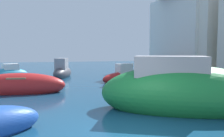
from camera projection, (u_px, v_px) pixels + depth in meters
The scene contains 10 objects.
ground at pixel (125, 135), 6.12m from camera, with size 80.00×80.00×0.00m, color navy.
moored_boat_1 at pixel (182, 92), 8.56m from camera, with size 6.60×4.81×2.50m.
moored_boat_2 at pixel (8, 74), 18.37m from camera, with size 3.38×2.53×1.39m.
moored_boat_3 at pixel (122, 77), 16.57m from camera, with size 3.37×2.15×1.47m.
moored_boat_5 at pixel (19, 86), 12.14m from camera, with size 4.88×2.04×1.35m.
moored_boat_7 at pixel (160, 71), 20.64m from camera, with size 3.73×2.40×1.73m.
moored_boat_8 at pixel (219, 83), 13.58m from camera, with size 3.35×1.66×1.03m.
moored_boat_10 at pixel (62, 71), 19.55m from camera, with size 2.27×3.93×1.82m.
waterfront_building_annex at pixel (210, 21), 22.15m from camera, with size 6.51×7.82×8.95m.
waterfront_building_far at pixel (197, 26), 24.05m from camera, with size 7.07×9.50×8.38m.
Camera 1 is at (-1.88, -5.67, 2.23)m, focal length 37.30 mm.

